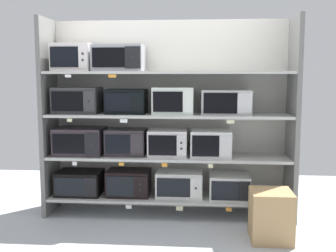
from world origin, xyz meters
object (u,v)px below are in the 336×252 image
(microwave_6, at_px, (168,143))
(microwave_8, at_px, (78,100))
(microwave_0, at_px, (80,183))
(microwave_13, at_px, (119,58))
(microwave_10, at_px, (173,101))
(microwave_11, at_px, (226,102))
(microwave_3, at_px, (229,186))
(microwave_12, at_px, (73,58))
(microwave_1, at_px, (129,183))
(microwave_9, at_px, (126,101))
(shipping_carton, at_px, (271,216))
(microwave_5, at_px, (126,142))
(microwave_4, at_px, (80,141))
(microwave_7, at_px, (211,143))
(microwave_2, at_px, (179,184))

(microwave_6, relative_size, microwave_8, 0.85)
(microwave_0, xyz_separation_m, microwave_13, (0.49, 0.00, 1.44))
(microwave_6, bearing_deg, microwave_13, 179.98)
(microwave_10, height_order, microwave_11, microwave_10)
(microwave_8, bearing_deg, microwave_11, -0.01)
(microwave_3, relative_size, microwave_11, 0.82)
(microwave_12, bearing_deg, microwave_13, 0.00)
(microwave_0, bearing_deg, microwave_1, -0.00)
(microwave_6, distance_m, microwave_9, 0.66)
(microwave_9, bearing_deg, microwave_0, -179.98)
(microwave_8, relative_size, shipping_carton, 1.04)
(microwave_8, height_order, microwave_10, microwave_10)
(microwave_12, bearing_deg, microwave_5, 0.01)
(microwave_6, distance_m, microwave_8, 1.14)
(microwave_3, xyz_separation_m, microwave_5, (-1.18, 0.00, 0.49))
(microwave_4, xyz_separation_m, microwave_6, (1.02, -0.00, -0.01))
(microwave_1, bearing_deg, microwave_5, 179.23)
(microwave_7, bearing_deg, microwave_5, 179.98)
(microwave_2, relative_size, microwave_10, 1.17)
(microwave_2, bearing_deg, microwave_3, -0.02)
(microwave_0, bearing_deg, microwave_4, 0.84)
(microwave_5, relative_size, microwave_8, 0.87)
(microwave_5, distance_m, shipping_carton, 1.78)
(microwave_3, distance_m, microwave_9, 1.51)
(microwave_10, bearing_deg, microwave_13, 180.00)
(microwave_10, bearing_deg, microwave_3, -0.02)
(microwave_8, bearing_deg, microwave_4, 0.31)
(microwave_5, bearing_deg, microwave_10, -0.01)
(microwave_0, relative_size, shipping_carton, 1.04)
(microwave_1, xyz_separation_m, shipping_carton, (1.51, -0.66, -0.12))
(microwave_2, xyz_separation_m, shipping_carton, (0.93, -0.66, -0.12))
(microwave_0, xyz_separation_m, microwave_8, (-0.00, 0.00, 0.96))
(microwave_4, bearing_deg, microwave_7, -0.01)
(microwave_1, distance_m, microwave_6, 0.66)
(microwave_4, bearing_deg, microwave_2, -0.00)
(microwave_7, bearing_deg, microwave_11, -0.06)
(microwave_0, height_order, microwave_10, microwave_10)
(microwave_4, relative_size, microwave_6, 1.26)
(microwave_7, distance_m, shipping_carton, 1.06)
(microwave_4, relative_size, microwave_12, 1.25)
(microwave_10, distance_m, shipping_carton, 1.61)
(microwave_12, bearing_deg, microwave_6, -0.01)
(microwave_2, bearing_deg, shipping_carton, -35.63)
(microwave_1, bearing_deg, microwave_6, 0.01)
(microwave_5, relative_size, microwave_11, 0.82)
(microwave_9, height_order, microwave_12, microwave_12)
(microwave_0, distance_m, microwave_7, 1.60)
(microwave_0, height_order, microwave_11, microwave_11)
(microwave_3, bearing_deg, microwave_7, 179.97)
(microwave_11, xyz_separation_m, microwave_13, (-1.19, 0.00, 0.49))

